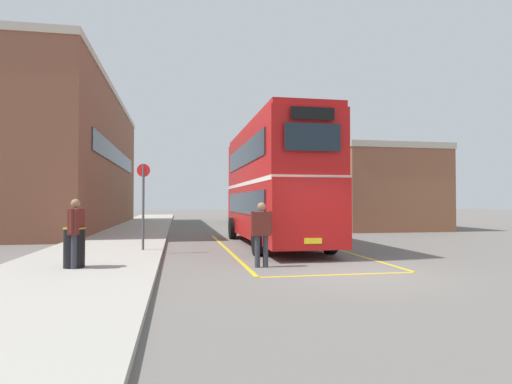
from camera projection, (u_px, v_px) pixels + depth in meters
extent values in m
plane|color=#66605B|center=(249.00, 232.00, 24.57)|extent=(135.60, 135.60, 0.00)
cube|color=#A39E93|center=(135.00, 230.00, 25.76)|extent=(4.00, 57.60, 0.14)
cube|color=brown|center=(74.00, 163.00, 28.94)|extent=(5.52, 23.38, 8.74)
cube|color=#232D38|center=(117.00, 157.00, 29.45)|extent=(0.06, 17.77, 1.10)
cube|color=#BCB29E|center=(75.00, 95.00, 29.04)|extent=(5.64, 23.50, 0.36)
cube|color=brown|center=(357.00, 192.00, 30.89)|extent=(6.38, 13.22, 4.82)
cube|color=#232D38|center=(314.00, 189.00, 30.32)|extent=(0.06, 10.05, 1.10)
cube|color=#BCB29E|center=(357.00, 156.00, 30.95)|extent=(6.50, 13.34, 0.36)
cylinder|color=black|center=(232.00, 228.00, 20.19)|extent=(0.28, 1.00, 1.00)
cylinder|color=black|center=(283.00, 228.00, 20.64)|extent=(0.28, 1.00, 1.00)
cylinder|color=black|center=(258.00, 240.00, 13.96)|extent=(0.28, 1.00, 1.00)
cylinder|color=black|center=(330.00, 239.00, 14.41)|extent=(0.28, 1.00, 1.00)
cube|color=#B71414|center=(273.00, 210.00, 17.32)|extent=(2.41, 10.24, 2.10)
cube|color=#B71414|center=(273.00, 158.00, 17.37)|extent=(2.41, 10.03, 2.10)
cube|color=#B71414|center=(273.00, 130.00, 17.39)|extent=(2.31, 9.93, 0.20)
cube|color=silver|center=(273.00, 184.00, 17.34)|extent=(2.44, 10.13, 0.14)
cube|color=#19232D|center=(243.00, 203.00, 17.10)|extent=(0.06, 8.39, 0.84)
cube|color=#19232D|center=(243.00, 155.00, 17.15)|extent=(0.06, 8.39, 0.84)
cube|color=#19232D|center=(302.00, 203.00, 17.55)|extent=(0.06, 8.39, 0.84)
cube|color=#19232D|center=(302.00, 156.00, 17.59)|extent=(0.06, 8.39, 0.84)
cube|color=#19232D|center=(313.00, 137.00, 12.32)|extent=(1.66, 0.05, 0.80)
cube|color=black|center=(313.00, 113.00, 12.34)|extent=(1.31, 0.04, 0.36)
cube|color=#19232D|center=(251.00, 201.00, 22.37)|extent=(1.90, 0.05, 1.00)
cube|color=yellow|center=(313.00, 241.00, 12.25)|extent=(0.52, 0.03, 0.16)
cylinder|color=black|center=(234.00, 216.00, 40.16)|extent=(0.38, 0.95, 0.92)
cylinder|color=black|center=(260.00, 215.00, 40.28)|extent=(0.38, 0.95, 0.92)
cylinder|color=black|center=(234.00, 218.00, 34.90)|extent=(0.38, 0.95, 0.92)
cylinder|color=black|center=(264.00, 218.00, 35.03)|extent=(0.38, 0.95, 0.92)
cube|color=#1E512D|center=(248.00, 203.00, 37.62)|extent=(3.49, 9.00, 2.60)
cube|color=silver|center=(248.00, 188.00, 37.65)|extent=(3.30, 8.64, 0.12)
cube|color=#19232D|center=(234.00, 199.00, 37.56)|extent=(0.94, 6.96, 0.96)
cube|color=#19232D|center=(262.00, 199.00, 37.69)|extent=(0.94, 6.96, 0.96)
cube|color=#19232D|center=(247.00, 200.00, 42.02)|extent=(1.89, 0.29, 1.10)
cylinder|color=#2D2D38|center=(266.00, 251.00, 11.49)|extent=(0.14, 0.14, 0.84)
cylinder|color=#2D2D38|center=(257.00, 252.00, 11.45)|extent=(0.14, 0.14, 0.84)
cube|color=#591E19|center=(261.00, 224.00, 11.49)|extent=(0.50, 0.24, 0.63)
cylinder|color=#591E19|center=(271.00, 223.00, 11.52)|extent=(0.09, 0.09, 0.60)
cylinder|color=#591E19|center=(252.00, 223.00, 11.45)|extent=(0.09, 0.09, 0.60)
sphere|color=#8C6647|center=(262.00, 207.00, 11.48)|extent=(0.23, 0.23, 0.23)
cylinder|color=#2D2D38|center=(74.00, 252.00, 10.32)|extent=(0.14, 0.14, 0.81)
cylinder|color=#2D2D38|center=(78.00, 251.00, 10.53)|extent=(0.14, 0.14, 0.81)
cube|color=#591E19|center=(76.00, 222.00, 10.44)|extent=(0.32, 0.51, 0.61)
cylinder|color=#591E19|center=(72.00, 221.00, 10.20)|extent=(0.09, 0.09, 0.58)
cylinder|color=#591E19|center=(81.00, 220.00, 10.68)|extent=(0.09, 0.09, 0.58)
sphere|color=#8C6647|center=(76.00, 204.00, 10.45)|extent=(0.22, 0.22, 0.22)
cylinder|color=black|center=(74.00, 248.00, 10.52)|extent=(0.50, 0.50, 0.94)
cylinder|color=olive|center=(74.00, 228.00, 10.53)|extent=(0.53, 0.53, 0.04)
cylinder|color=#4C4C51|center=(143.00, 207.00, 14.39)|extent=(0.08, 0.08, 2.84)
cylinder|color=red|center=(143.00, 170.00, 14.42)|extent=(0.44, 0.11, 0.44)
cube|color=gold|center=(227.00, 249.00, 15.92)|extent=(0.16, 12.23, 0.01)
cube|color=gold|center=(329.00, 247.00, 16.64)|extent=(0.16, 12.23, 0.01)
cube|color=gold|center=(339.00, 275.00, 10.27)|extent=(4.10, 0.13, 0.01)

